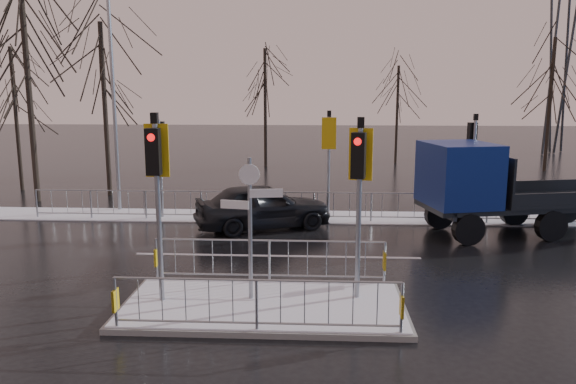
{
  "coord_description": "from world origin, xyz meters",
  "views": [
    {
      "loc": [
        1.12,
        -11.29,
        4.64
      ],
      "look_at": [
        0.3,
        3.96,
        1.8
      ],
      "focal_mm": 35.0,
      "sensor_mm": 36.0,
      "label": 1
    }
  ],
  "objects_px": {
    "street_lamp_left": "(115,92)",
    "car_far_lane": "(263,206)",
    "flatbed_truck": "(485,186)",
    "traffic_island": "(263,291)"
  },
  "relations": [
    {
      "from": "car_far_lane",
      "to": "street_lamp_left",
      "type": "xyz_separation_m",
      "value": [
        -5.74,
        2.59,
        3.73
      ]
    },
    {
      "from": "street_lamp_left",
      "to": "car_far_lane",
      "type": "bearing_deg",
      "value": -24.26
    },
    {
      "from": "flatbed_truck",
      "to": "car_far_lane",
      "type": "bearing_deg",
      "value": 176.29
    },
    {
      "from": "car_far_lane",
      "to": "flatbed_truck",
      "type": "bearing_deg",
      "value": -115.43
    },
    {
      "from": "traffic_island",
      "to": "car_far_lane",
      "type": "distance_m",
      "value": 6.95
    },
    {
      "from": "traffic_island",
      "to": "flatbed_truck",
      "type": "bearing_deg",
      "value": 45.12
    },
    {
      "from": "traffic_island",
      "to": "street_lamp_left",
      "type": "xyz_separation_m",
      "value": [
        -6.42,
        9.49,
        4.1
      ]
    },
    {
      "from": "flatbed_truck",
      "to": "street_lamp_left",
      "type": "bearing_deg",
      "value": 166.65
    },
    {
      "from": "traffic_island",
      "to": "street_lamp_left",
      "type": "distance_m",
      "value": 12.17
    },
    {
      "from": "car_far_lane",
      "to": "flatbed_truck",
      "type": "xyz_separation_m",
      "value": [
        7.1,
        -0.46,
        0.81
      ]
    }
  ]
}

